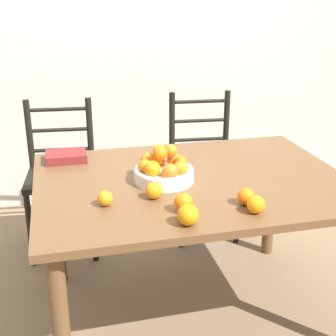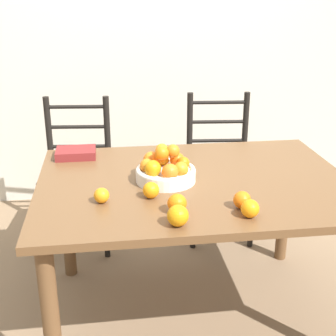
{
  "view_description": "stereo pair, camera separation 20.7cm",
  "coord_description": "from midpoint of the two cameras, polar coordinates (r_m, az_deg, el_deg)",
  "views": [
    {
      "loc": [
        -0.6,
        -1.96,
        1.6
      ],
      "look_at": [
        -0.14,
        -0.08,
        0.85
      ],
      "focal_mm": 50.0,
      "sensor_mm": 36.0,
      "label": 1
    },
    {
      "loc": [
        -0.4,
        -2.0,
        1.6
      ],
      "look_at": [
        -0.14,
        -0.08,
        0.85
      ],
      "focal_mm": 50.0,
      "sensor_mm": 36.0,
      "label": 2
    }
  ],
  "objects": [
    {
      "name": "orange_loose_4",
      "position": [
        1.94,
        12.07,
        -3.89
      ],
      "size": [
        0.07,
        0.07,
        0.07
      ],
      "color": "orange",
      "rests_on": "dining_table"
    },
    {
      "name": "orange_loose_5",
      "position": [
        1.88,
        13.13,
        -4.91
      ],
      "size": [
        0.07,
        0.07,
        0.07
      ],
      "color": "orange",
      "rests_on": "dining_table"
    },
    {
      "name": "fruit_bowl",
      "position": [
        2.17,
        2.37,
        -0.18
      ],
      "size": [
        0.28,
        0.28,
        0.18
      ],
      "color": "white",
      "rests_on": "dining_table"
    },
    {
      "name": "orange_loose_1",
      "position": [
        1.77,
        4.59,
        -5.9
      ],
      "size": [
        0.08,
        0.08,
        0.08
      ],
      "color": "orange",
      "rests_on": "dining_table"
    },
    {
      "name": "ground_plane",
      "position": [
        2.59,
        5.29,
        -17.09
      ],
      "size": [
        12.0,
        12.0,
        0.0
      ],
      "primitive_type": "plane",
      "color": "#7F664C"
    },
    {
      "name": "orange_loose_2",
      "position": [
        1.96,
        -5.12,
        -3.42
      ],
      "size": [
        0.07,
        0.07,
        0.07
      ],
      "color": "orange",
      "rests_on": "dining_table"
    },
    {
      "name": "wall_back",
      "position": [
        3.62,
        0.27,
        16.33
      ],
      "size": [
        8.0,
        0.06,
        2.6
      ],
      "color": "beige",
      "rests_on": "ground_plane"
    },
    {
      "name": "chair_left",
      "position": [
        3.05,
        -9.06,
        -0.8
      ],
      "size": [
        0.46,
        0.44,
        0.95
      ],
      "rotation": [
        0.0,
        0.0,
        -0.1
      ],
      "color": "black",
      "rests_on": "ground_plane"
    },
    {
      "name": "book_stack",
      "position": [
        2.51,
        -8.87,
        1.77
      ],
      "size": [
        0.21,
        0.16,
        0.04
      ],
      "color": "maroon",
      "rests_on": "dining_table"
    },
    {
      "name": "orange_loose_3",
      "position": [
        1.87,
        4.3,
        -4.39
      ],
      "size": [
        0.08,
        0.08,
        0.08
      ],
      "color": "orange",
      "rests_on": "dining_table"
    },
    {
      "name": "orange_loose_0",
      "position": [
        1.99,
        0.89,
        -2.78
      ],
      "size": [
        0.07,
        0.07,
        0.07
      ],
      "color": "orange",
      "rests_on": "dining_table"
    },
    {
      "name": "dining_table",
      "position": [
        2.25,
        5.85,
        -3.7
      ],
      "size": [
        1.46,
        1.06,
        0.76
      ],
      "color": "brown",
      "rests_on": "ground_plane"
    },
    {
      "name": "chair_right",
      "position": [
        3.16,
        8.13,
        0.04
      ],
      "size": [
        0.45,
        0.44,
        0.95
      ],
      "rotation": [
        0.0,
        0.0,
        -0.09
      ],
      "color": "black",
      "rests_on": "ground_plane"
    }
  ]
}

